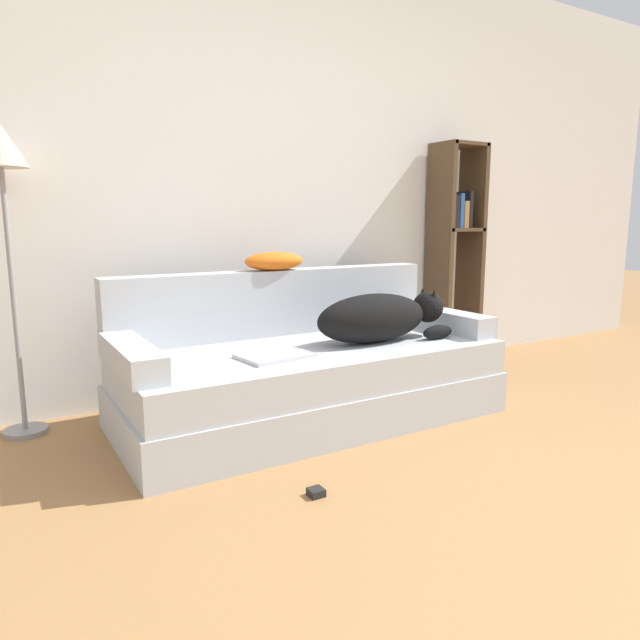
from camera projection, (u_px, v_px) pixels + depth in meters
name	position (u px, v px, depth m)	size (l,w,h in m)	color
wall_back	(281.00, 166.00, 3.47)	(7.25, 0.06, 2.70)	silver
couch	(311.00, 383.00, 2.96)	(1.95, 0.89, 0.39)	#B2B7BC
couch_backrest	(277.00, 302.00, 3.21)	(1.91, 0.15, 0.36)	#B2B7BC
couch_arm_left	(131.00, 356.00, 2.46)	(0.15, 0.70, 0.12)	#B2B7BC
couch_arm_right	(443.00, 320.00, 3.36)	(0.15, 0.70, 0.12)	#B2B7BC
dog	(380.00, 317.00, 3.01)	(0.80, 0.27, 0.26)	black
laptop	(275.00, 356.00, 2.68)	(0.35, 0.27, 0.02)	#B7B7BC
throw_pillow	(274.00, 261.00, 3.14)	(0.35, 0.18, 0.10)	orange
bookshelf	(455.00, 242.00, 4.04)	(0.34, 0.26, 1.55)	#4C3823
floor_lamp	(2.00, 174.00, 2.57)	(0.24, 0.24, 1.47)	gray
power_adapter	(316.00, 492.00, 2.15)	(0.06, 0.06, 0.03)	black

